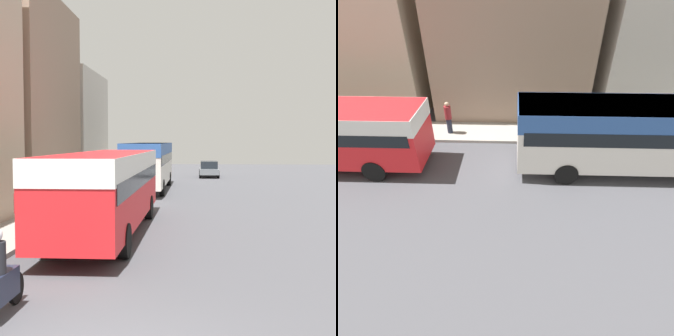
% 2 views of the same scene
% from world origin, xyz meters
% --- Properties ---
extents(building_midblock, '(5.04, 6.00, 11.12)m').
position_xyz_m(building_midblock, '(-8.72, 10.84, 5.56)').
color(building_midblock, '#BCAD93').
rests_on(building_midblock, ground_plane).
extents(building_far_terrace, '(6.36, 9.00, 11.06)m').
position_xyz_m(building_far_terrace, '(-9.38, 19.22, 5.53)').
color(building_far_terrace, gray).
rests_on(building_far_terrace, ground_plane).
extents(building_end_row, '(6.00, 8.48, 8.40)m').
position_xyz_m(building_end_row, '(-9.20, 28.71, 4.20)').
color(building_end_row, beige).
rests_on(building_end_row, ground_plane).
extents(bus_following, '(2.50, 10.98, 3.17)m').
position_xyz_m(bus_following, '(-1.89, 25.08, 2.05)').
color(bus_following, silver).
rests_on(bus_following, ground_plane).
extents(pedestrian_walking_away, '(0.36, 0.36, 1.79)m').
position_xyz_m(pedestrian_walking_away, '(-4.87, 15.87, 1.07)').
color(pedestrian_walking_away, '#232838').
rests_on(pedestrian_walking_away, sidewalk).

